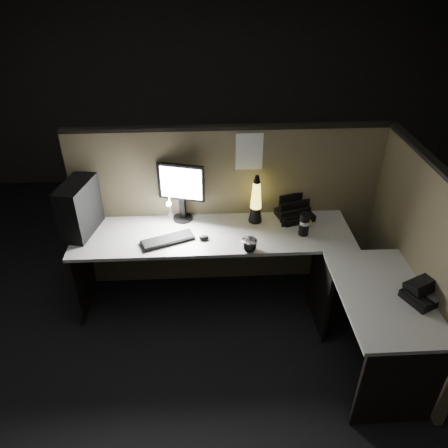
{
  "coord_description": "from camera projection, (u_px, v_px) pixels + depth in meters",
  "views": [
    {
      "loc": [
        -0.22,
        -2.37,
        2.77
      ],
      "look_at": [
        -0.07,
        0.35,
        0.98
      ],
      "focal_mm": 35.0,
      "sensor_mm": 36.0,
      "label": 1
    }
  ],
  "objects": [
    {
      "name": "pinned_paper",
      "position": [
        249.0,
        152.0,
        3.54
      ],
      "size": [
        0.22,
        0.0,
        0.32
      ],
      "primitive_type": "cube",
      "color": "white",
      "rests_on": "partition_back"
    },
    {
      "name": "pc_tower",
      "position": [
        79.0,
        208.0,
        3.51
      ],
      "size": [
        0.28,
        0.46,
        0.44
      ],
      "primitive_type": "cube",
      "rotation": [
        0.0,
        0.0,
        -0.23
      ],
      "color": "black",
      "rests_on": "desk"
    },
    {
      "name": "keyboard",
      "position": [
        168.0,
        240.0,
        3.5
      ],
      "size": [
        0.45,
        0.29,
        0.02
      ],
      "primitive_type": "cube",
      "rotation": [
        0.0,
        0.0,
        0.38
      ],
      "color": "black",
      "rests_on": "desk"
    },
    {
      "name": "organizer",
      "position": [
        295.0,
        212.0,
        3.79
      ],
      "size": [
        0.34,
        0.32,
        0.21
      ],
      "rotation": [
        0.0,
        0.0,
        0.29
      ],
      "color": "black",
      "rests_on": "desk"
    },
    {
      "name": "partition_back",
      "position": [
        228.0,
        210.0,
        3.88
      ],
      "size": [
        2.66,
        0.06,
        1.5
      ],
      "primitive_type": "cube",
      "color": "brown",
      "rests_on": "ground"
    },
    {
      "name": "desk_phone",
      "position": [
        423.0,
        291.0,
        2.93
      ],
      "size": [
        0.31,
        0.31,
        0.15
      ],
      "rotation": [
        0.0,
        0.0,
        0.43
      ],
      "color": "black",
      "rests_on": "desk"
    },
    {
      "name": "monitor",
      "position": [
        181.0,
        187.0,
        3.63
      ],
      "size": [
        0.39,
        0.17,
        0.51
      ],
      "rotation": [
        0.0,
        0.0,
        -0.28
      ],
      "color": "black",
      "rests_on": "desk"
    },
    {
      "name": "partition_right",
      "position": [
        414.0,
        263.0,
        3.25
      ],
      "size": [
        0.06,
        1.66,
        1.5
      ],
      "primitive_type": "cube",
      "color": "brown",
      "rests_on": "ground"
    },
    {
      "name": "steel_mug",
      "position": [
        249.0,
        245.0,
        3.37
      ],
      "size": [
        0.17,
        0.17,
        0.1
      ],
      "primitive_type": "imported",
      "rotation": [
        0.0,
        0.0,
        -0.41
      ],
      "color": "silver",
      "rests_on": "desk"
    },
    {
      "name": "travel_mug",
      "position": [
        304.0,
        224.0,
        3.54
      ],
      "size": [
        0.09,
        0.09,
        0.19
      ],
      "primitive_type": "cylinder",
      "color": "black",
      "rests_on": "desk"
    },
    {
      "name": "floor",
      "position": [
        235.0,
        349.0,
        3.51
      ],
      "size": [
        6.0,
        6.0,
        0.0
      ],
      "primitive_type": "plane",
      "color": "black",
      "rests_on": "ground"
    },
    {
      "name": "lava_lamp",
      "position": [
        256.0,
        203.0,
        3.66
      ],
      "size": [
        0.12,
        0.12,
        0.43
      ],
      "color": "black",
      "rests_on": "desk"
    },
    {
      "name": "room_shell",
      "position": [
        239.0,
        167.0,
        2.62
      ],
      "size": [
        6.0,
        6.0,
        6.0
      ],
      "color": "silver",
      "rests_on": "ground"
    },
    {
      "name": "desk",
      "position": [
        257.0,
        272.0,
        3.41
      ],
      "size": [
        2.6,
        1.6,
        0.73
      ],
      "color": "beige",
      "rests_on": "ground"
    },
    {
      "name": "figurine",
      "position": [
        309.0,
        222.0,
        3.66
      ],
      "size": [
        0.05,
        0.05,
        0.05
      ],
      "primitive_type": "sphere",
      "color": "yellow",
      "rests_on": "desk"
    },
    {
      "name": "mouse",
      "position": [
        204.0,
        237.0,
        3.52
      ],
      "size": [
        0.09,
        0.06,
        0.03
      ],
      "primitive_type": "ellipsoid",
      "rotation": [
        0.0,
        0.0,
        -0.09
      ],
      "color": "black",
      "rests_on": "desk"
    },
    {
      "name": "clip_lamp",
      "position": [
        170.0,
        207.0,
        3.7
      ],
      "size": [
        0.04,
        0.17,
        0.22
      ],
      "color": "silver",
      "rests_on": "desk"
    }
  ]
}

